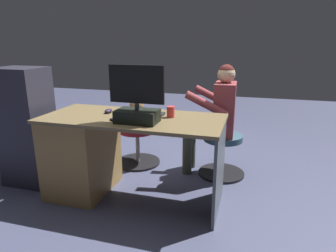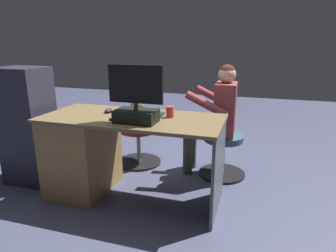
# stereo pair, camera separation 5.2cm
# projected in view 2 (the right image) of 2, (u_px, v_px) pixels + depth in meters

# --- Properties ---
(ground_plane) EXTENTS (10.00, 10.00, 0.00)m
(ground_plane) POSITION_uv_depth(u_px,v_px,m) (147.00, 181.00, 2.99)
(ground_plane) COLOR #3F435D
(desk) EXTENTS (1.53, 0.68, 0.75)m
(desk) POSITION_uv_depth(u_px,v_px,m) (92.00, 150.00, 2.71)
(desk) COLOR brown
(desk) RESTS_ON ground_plane
(monitor) EXTENTS (0.44, 0.20, 0.44)m
(monitor) POSITION_uv_depth(u_px,v_px,m) (136.00, 105.00, 2.29)
(monitor) COLOR black
(monitor) RESTS_ON desk
(keyboard) EXTENTS (0.42, 0.14, 0.02)m
(keyboard) POSITION_uv_depth(u_px,v_px,m) (140.00, 113.00, 2.58)
(keyboard) COLOR black
(keyboard) RESTS_ON desk
(computer_mouse) EXTENTS (0.06, 0.10, 0.04)m
(computer_mouse) POSITION_uv_depth(u_px,v_px,m) (108.00, 111.00, 2.63)
(computer_mouse) COLOR #251C30
(computer_mouse) RESTS_ON desk
(cup) EXTENTS (0.07, 0.07, 0.09)m
(cup) POSITION_uv_depth(u_px,v_px,m) (170.00, 112.00, 2.47)
(cup) COLOR red
(cup) RESTS_ON desk
(tv_remote) EXTENTS (0.07, 0.16, 0.02)m
(tv_remote) POSITION_uv_depth(u_px,v_px,m) (117.00, 118.00, 2.43)
(tv_remote) COLOR black
(tv_remote) RESTS_ON desk
(office_chair_teddy) EXTENTS (0.50, 0.50, 0.44)m
(office_chair_teddy) POSITION_uv_depth(u_px,v_px,m) (139.00, 142.00, 3.37)
(office_chair_teddy) COLOR black
(office_chair_teddy) RESTS_ON ground_plane
(teddy_bear) EXTENTS (0.23, 0.23, 0.33)m
(teddy_bear) POSITION_uv_depth(u_px,v_px,m) (138.00, 113.00, 3.29)
(teddy_bear) COLOR #A07748
(teddy_bear) RESTS_ON office_chair_teddy
(visitor_chair) EXTENTS (0.48, 0.48, 0.44)m
(visitor_chair) POSITION_uv_depth(u_px,v_px,m) (223.00, 152.00, 3.07)
(visitor_chair) COLOR black
(visitor_chair) RESTS_ON ground_plane
(person) EXTENTS (0.51, 0.49, 1.15)m
(person) POSITION_uv_depth(u_px,v_px,m) (217.00, 113.00, 2.98)
(person) COLOR brown
(person) RESTS_ON ground_plane
(equipment_rack) EXTENTS (0.44, 0.36, 1.13)m
(equipment_rack) POSITION_uv_depth(u_px,v_px,m) (28.00, 126.00, 2.87)
(equipment_rack) COLOR #292834
(equipment_rack) RESTS_ON ground_plane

